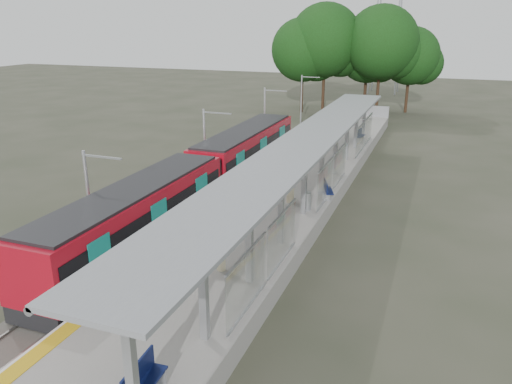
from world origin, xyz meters
The scene contains 14 objects.
trackbed centered at (-4.50, 20.00, 0.12)m, with size 3.00×70.00×0.24m, color #59544C.
platform centered at (0.00, 20.00, 0.50)m, with size 6.00×50.00×1.00m, color gray.
tactile_strip centered at (-2.55, 20.00, 1.01)m, with size 0.60×50.00×0.02m, color gold.
end_fence centered at (0.00, 44.95, 1.60)m, with size 6.00×0.10×1.20m, color #9EA0A5.
train centered at (-4.50, 14.88, 2.05)m, with size 2.74×27.60×3.62m.
canopy centered at (1.61, 16.19, 4.20)m, with size 3.27×38.00×3.66m.
tree_cluster centered at (-2.56, 52.54, 8.00)m, with size 19.81×11.56×13.17m.
catenary_masts centered at (-6.22, 19.00, 2.91)m, with size 2.08×48.16×5.40m.
bench_near centered at (1.64, -1.09, 1.60)m, with size 0.59×1.68×1.13m.
bench_mid centered at (2.62, 17.01, 1.52)m, with size 0.91×1.49×0.98m.
bench_far centered at (1.94, 32.46, 1.55)m, with size 0.73×1.59×1.04m.
info_pillar_near centered at (0.54, 6.51, 1.70)m, with size 0.36×0.36×1.62m.
info_pillar_far centered at (0.81, 15.50, 1.84)m, with size 0.44×0.44×1.94m.
litter_bin centered at (2.02, 14.57, 1.51)m, with size 0.49×0.49×1.01m, color #9EA0A5.
Camera 1 is at (8.45, -10.44, 10.79)m, focal length 35.00 mm.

